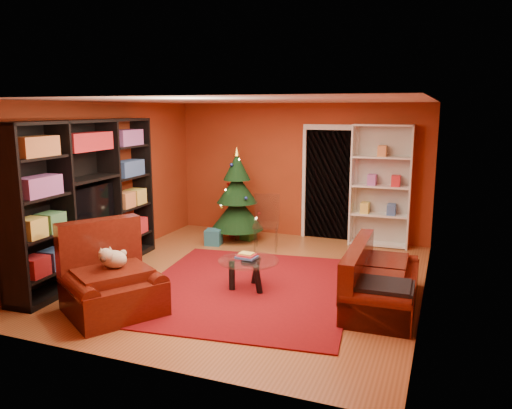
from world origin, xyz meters
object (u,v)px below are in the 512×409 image
at_px(media_unit, 87,199).
at_px(gift_box_red, 236,230).
at_px(christmas_tree, 237,195).
at_px(armchair, 113,278).
at_px(white_bookshelf, 381,186).
at_px(coffee_table, 249,274).
at_px(rug, 247,288).
at_px(gift_box_teal, 214,237).
at_px(gift_box_green, 248,233).
at_px(sofa, 383,275).
at_px(acrylic_chair, 266,225).
at_px(dog, 114,259).

relative_size(media_unit, gift_box_red, 12.54).
relative_size(christmas_tree, armchair, 1.56).
relative_size(white_bookshelf, coffee_table, 2.69).
bearing_deg(rug, white_bookshelf, 64.46).
relative_size(gift_box_teal, gift_box_red, 1.18).
bearing_deg(christmas_tree, gift_box_green, 32.52).
xyz_separation_m(rug, sofa, (1.85, 0.08, 0.38)).
height_order(rug, gift_box_teal, gift_box_teal).
relative_size(armchair, acrylic_chair, 1.29).
distance_m(rug, christmas_tree, 2.79).
bearing_deg(christmas_tree, coffee_table, -63.35).
xyz_separation_m(armchair, dog, (-0.02, 0.07, 0.22)).
bearing_deg(christmas_tree, acrylic_chair, -29.62).
height_order(armchair, coffee_table, armchair).
distance_m(dog, sofa, 3.39).
relative_size(armchair, coffee_table, 1.36).
xyz_separation_m(white_bookshelf, sofa, (0.44, -2.89, -0.71)).
distance_m(media_unit, acrylic_chair, 3.11).
distance_m(media_unit, armchair, 1.80).
height_order(dog, sofa, dog).
xyz_separation_m(media_unit, white_bookshelf, (3.86, 3.26, -0.06)).
bearing_deg(dog, sofa, -32.92).
height_order(rug, coffee_table, coffee_table).
distance_m(christmas_tree, dog, 3.70).
xyz_separation_m(gift_box_teal, dog, (0.22, -3.22, 0.53)).
xyz_separation_m(rug, coffee_table, (0.04, -0.04, 0.21)).
bearing_deg(media_unit, acrylic_chair, 45.21).
distance_m(white_bookshelf, dog, 5.05).
bearing_deg(armchair, sofa, -31.75).
height_order(white_bookshelf, dog, white_bookshelf).
height_order(media_unit, gift_box_red, media_unit).
bearing_deg(dog, acrylic_chair, 18.99).
distance_m(gift_box_teal, armchair, 3.31).
relative_size(gift_box_red, sofa, 0.13).
xyz_separation_m(media_unit, acrylic_chair, (2.02, 2.25, -0.72)).
bearing_deg(sofa, acrylic_chair, 49.14).
bearing_deg(sofa, gift_box_teal, 59.67).
height_order(rug, armchair, armchair).
distance_m(gift_box_red, white_bookshelf, 2.92).
distance_m(media_unit, gift_box_teal, 2.62).
bearing_deg(coffee_table, rug, 140.44).
relative_size(media_unit, coffee_table, 3.59).
bearing_deg(acrylic_chair, gift_box_green, 122.11).
distance_m(coffee_table, acrylic_chair, 2.06).
relative_size(rug, acrylic_chair, 3.75).
bearing_deg(acrylic_chair, christmas_tree, 135.15).
relative_size(rug, gift_box_green, 12.84).
bearing_deg(gift_box_red, armchair, -88.49).
height_order(media_unit, christmas_tree, media_unit).
xyz_separation_m(gift_box_teal, coffee_table, (1.49, -1.94, 0.08)).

